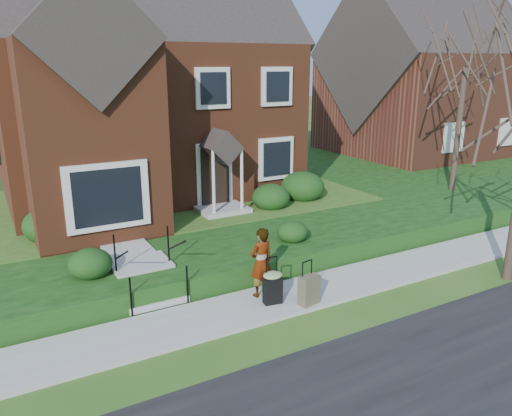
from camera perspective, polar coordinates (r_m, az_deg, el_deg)
ground at (r=11.89m, az=2.26°, el=-10.71°), size 120.00×120.00×0.00m
sidewalk at (r=11.87m, az=2.26°, el=-10.53°), size 60.00×1.60×0.08m
terrace at (r=22.67m, az=-3.40°, el=3.30°), size 44.00×20.00×0.60m
walkway at (r=15.12m, az=-15.97°, el=-2.72°), size 1.20×6.00×0.06m
main_house at (r=19.38m, az=-13.60°, el=15.49°), size 10.40×10.20×9.40m
neighbour_house at (r=29.41m, az=18.69°, el=15.22°), size 9.40×8.00×9.20m
front_steps at (r=12.31m, az=-12.40°, el=-7.66°), size 1.40×2.02×1.50m
foundation_shrubs at (r=15.82m, az=-5.50°, el=0.44°), size 10.16×4.77×1.12m
woman at (r=11.68m, az=0.60°, el=-6.22°), size 0.66×0.47×1.68m
suitcase_black at (r=11.49m, az=1.92°, el=-8.86°), size 0.52×0.45×1.11m
suitcase_olive at (r=11.55m, az=6.07°, el=-9.27°), size 0.52×0.34×1.04m
tree_gap at (r=20.40m, az=22.95°, el=15.73°), size 5.03×5.03×7.18m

